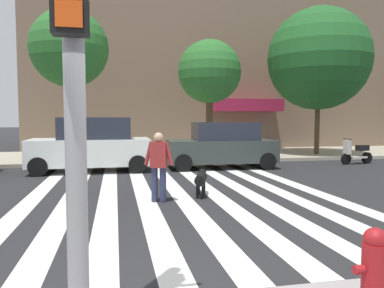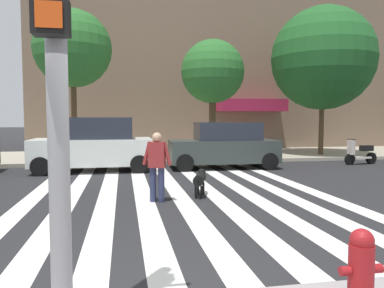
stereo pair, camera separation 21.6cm
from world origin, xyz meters
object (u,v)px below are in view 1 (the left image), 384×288
Objects in this scene: parked_car_behind_first at (92,145)px; dog_on_leash at (201,179)px; fire_hydrant at (374,267)px; pedestrian_dog_walker at (159,163)px; parked_scooter at (357,153)px; street_tree_nearest at (69,48)px; street_tree_middle at (209,72)px; parked_car_third_in_line at (222,146)px; street_tree_further at (319,59)px.

dog_on_leash is at bearing -59.87° from parked_car_behind_first.
fire_hydrant is 0.47× the size of pedestrian_dog_walker.
fire_hydrant is 0.47× the size of parked_scooter.
street_tree_middle is at bearing 2.48° from street_tree_nearest.
parked_scooter is at bearing 0.40° from parked_car_third_in_line.
street_tree_middle reaches higher than parked_scooter.
street_tree_nearest is 10.24m from dog_on_leash.
parked_car_third_in_line is at bearing 60.53° from pedestrian_dog_walker.
fire_hydrant is at bearing -98.64° from parked_car_third_in_line.
parked_car_third_in_line reaches higher than fire_hydrant.
parked_car_third_in_line is at bearing -179.60° from parked_scooter.
fire_hydrant is 15.58m from street_tree_nearest.
fire_hydrant is 0.68× the size of dog_on_leash.
pedestrian_dog_walker reaches higher than parked_scooter.
dog_on_leash is (-2.04, -5.13, -0.45)m from parked_car_third_in_line.
street_tree_further is 12.33m from dog_on_leash.
street_tree_nearest is (-6.08, 3.09, 4.14)m from parked_car_third_in_line.
street_tree_nearest is at bearing -177.52° from street_tree_middle.
fire_hydrant is at bearing -86.76° from dog_on_leash.
street_tree_nearest is 5.87× the size of dog_on_leash.
fire_hydrant is 15.12m from street_tree_middle.
street_tree_middle reaches higher than dog_on_leash.
fire_hydrant is at bearing -118.15° from street_tree_further.
fire_hydrant is 6.04m from dog_on_leash.
parked_car_third_in_line is 4.73m from street_tree_middle.
street_tree_middle is at bearing 82.05° from fire_hydrant.
parked_car_behind_first is at bearing 120.13° from dog_on_leash.
street_tree_nearest reaches higher than parked_car_behind_first.
parked_car_third_in_line is 5.54m from dog_on_leash.
parked_car_behind_first is at bearing 106.56° from fire_hydrant.
street_tree_further is 13.23m from pedestrian_dog_walker.
dog_on_leash is (-0.34, 6.03, -0.08)m from fire_hydrant.
parked_car_third_in_line is 0.65× the size of street_tree_nearest.
pedestrian_dog_walker is (1.85, -5.60, -0.05)m from parked_car_behind_first.
street_tree_middle is at bearing 84.35° from parked_car_third_in_line.
street_tree_middle is 9.58m from dog_on_leash.
parked_car_behind_first is 11.09m from parked_scooter.
parked_car_third_in_line reaches higher than pedestrian_dog_walker.
street_tree_further is (12.02, 0.03, -0.07)m from street_tree_nearest.
parked_scooter is at bearing 0.21° from parked_car_behind_first.
street_tree_nearest is at bearing 116.22° from dog_on_leash.
parked_car_third_in_line is 2.63× the size of parked_scooter.
parked_car_behind_first is at bearing 179.98° from parked_car_third_in_line.
dog_on_leash is (1.13, 0.47, -0.48)m from pedestrian_dog_walker.
pedestrian_dog_walker is at bearing -119.47° from parked_car_third_in_line.
dog_on_leash is at bearing -147.46° from parked_scooter.
dog_on_leash is at bearing -134.06° from street_tree_further.
dog_on_leash is at bearing -105.59° from street_tree_middle.
street_tree_further is (-0.13, 3.07, 4.48)m from parked_scooter.
street_tree_middle is (0.33, 3.37, 3.30)m from parked_car_third_in_line.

